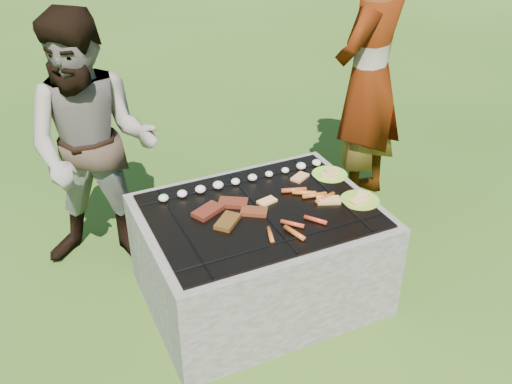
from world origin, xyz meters
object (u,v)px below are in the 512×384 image
Objects in this scene: plate_near at (360,200)px; cook at (369,79)px; plate_far at (330,175)px; bystander at (93,148)px; fire_pit at (260,257)px.

plate_near is 1.09m from cook.
plate_far is 0.13× the size of cook.
fire_pit is at bearing -19.97° from bystander.
plate_far is 0.15× the size of bystander.
cook reaches higher than bystander.
cook is at bearing 40.38° from plate_far.
bystander is at bearing 135.04° from fire_pit.
plate_near reaches higher than plate_far.
cook is (0.60, 0.84, 0.35)m from plate_near.
fire_pit is 0.67m from plate_near.
plate_near is at bearing -9.31° from bystander.
fire_pit is at bearing 165.12° from plate_near.
bystander is (-1.30, 0.89, 0.20)m from plate_near.
fire_pit is 0.80× the size of bystander.
plate_near is (0.56, -0.15, 0.33)m from fire_pit.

